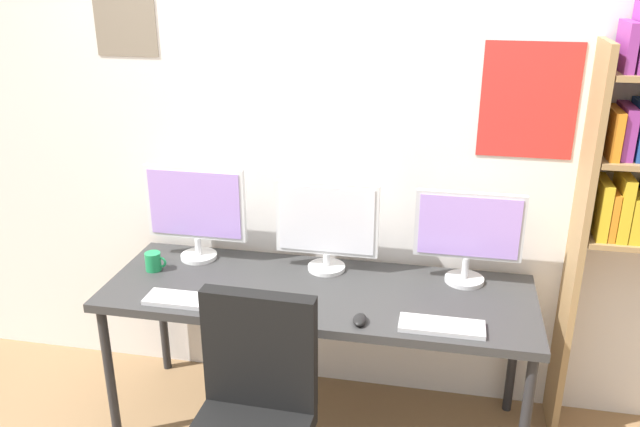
# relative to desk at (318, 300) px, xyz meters

# --- Properties ---
(wall_back) EXTENTS (4.34, 0.11, 2.60)m
(wall_back) POSITION_rel_desk_xyz_m (0.00, 0.42, 0.62)
(wall_back) COLOR silver
(wall_back) RESTS_ON ground_plane
(desk) EXTENTS (1.94, 0.68, 0.74)m
(desk) POSITION_rel_desk_xyz_m (0.00, 0.00, 0.00)
(desk) COLOR #333333
(desk) RESTS_ON ground_plane
(monitor_left) EXTENTS (0.50, 0.18, 0.47)m
(monitor_left) POSITION_rel_desk_xyz_m (-0.65, 0.21, 0.32)
(monitor_left) COLOR silver
(monitor_left) RESTS_ON desk
(monitor_center) EXTENTS (0.49, 0.18, 0.44)m
(monitor_center) POSITION_rel_desk_xyz_m (0.00, 0.21, 0.29)
(monitor_center) COLOR silver
(monitor_center) RESTS_ON desk
(monitor_right) EXTENTS (0.48, 0.18, 0.44)m
(monitor_right) POSITION_rel_desk_xyz_m (0.65, 0.21, 0.30)
(monitor_right) COLOR silver
(monitor_right) RESTS_ON desk
(keyboard_left) EXTENTS (0.32, 0.13, 0.02)m
(keyboard_left) POSITION_rel_desk_xyz_m (-0.56, -0.23, 0.06)
(keyboard_left) COLOR silver
(keyboard_left) RESTS_ON desk
(keyboard_right) EXTENTS (0.35, 0.13, 0.02)m
(keyboard_right) POSITION_rel_desk_xyz_m (0.56, -0.23, 0.06)
(keyboard_right) COLOR silver
(keyboard_right) RESTS_ON desk
(computer_mouse) EXTENTS (0.06, 0.10, 0.03)m
(computer_mouse) POSITION_rel_desk_xyz_m (0.23, -0.26, 0.07)
(computer_mouse) COLOR black
(computer_mouse) RESTS_ON desk
(coffee_mug) EXTENTS (0.11, 0.08, 0.09)m
(coffee_mug) POSITION_rel_desk_xyz_m (-0.81, 0.04, 0.10)
(coffee_mug) COLOR #1E8C4C
(coffee_mug) RESTS_ON desk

